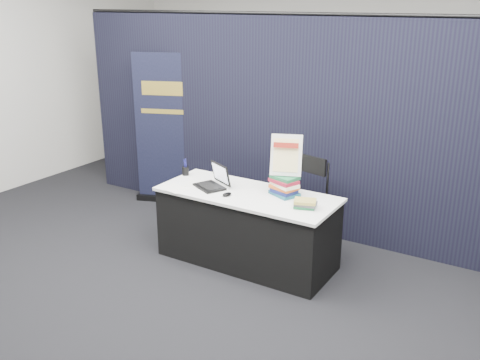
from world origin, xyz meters
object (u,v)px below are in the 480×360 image
Objects in this scene: display_table at (247,228)px; pullup_banner at (165,138)px; laptop at (212,181)px; book_stack_short at (304,204)px; book_stack_tall at (284,186)px; stacking_chair at (299,203)px; info_sign at (286,156)px.

pullup_banner reaches higher than display_table.
laptop is 1.05m from book_stack_short.
book_stack_tall is 0.28× the size of stacking_chair.
laptop is at bearing 178.23° from book_stack_short.
info_sign is at bearing -41.10° from pullup_banner.
book_stack_short is at bearing 24.26° from laptop.
book_stack_tall is at bearing -83.05° from stacking_chair.
info_sign is 0.21× the size of pullup_banner.
book_stack_tall is at bearing 38.10° from laptop.
book_stack_tall is (0.34, 0.13, 0.47)m from display_table.
book_stack_short reaches higher than display_table.
display_table is at bearing -159.54° from book_stack_tall.
laptop is 0.36× the size of stacking_chair.
info_sign is at bearing 24.86° from display_table.
book_stack_tall is at bearing -111.21° from info_sign.
stacking_chair is at bearing 119.96° from book_stack_short.
laptop is 1.69m from pullup_banner.
book_stack_short is at bearing -31.57° from book_stack_tall.
laptop is (-0.40, -0.03, 0.43)m from display_table.
info_sign is (0.34, 0.16, 0.77)m from display_table.
book_stack_short is 0.55× the size of info_sign.
info_sign is at bearing -83.79° from stacking_chair.
laptop is 0.92m from stacking_chair.
info_sign is 2.28m from pullup_banner.
info_sign is (-0.31, 0.22, 0.36)m from book_stack_short.
pullup_banner is at bearing 138.81° from info_sign.
laptop is at bearing -55.86° from pullup_banner.
book_stack_tall is 0.30m from info_sign.
display_table is 4.40× the size of info_sign.
book_stack_short is (0.65, -0.06, 0.41)m from display_table.
display_table is 0.77m from book_stack_short.
book_stack_tall is 0.40m from stacking_chair.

